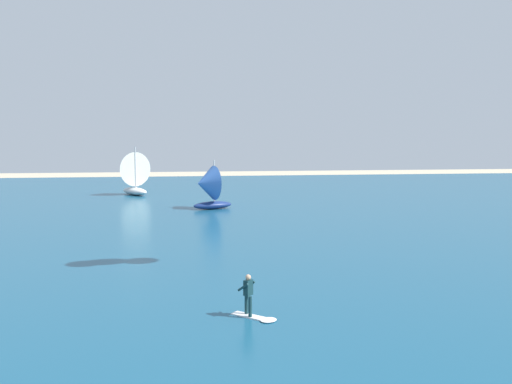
# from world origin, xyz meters

# --- Properties ---
(ocean) EXTENTS (160.00, 90.00, 0.10)m
(ocean) POSITION_xyz_m (0.00, 51.07, 0.05)
(ocean) COLOR navy
(ocean) RESTS_ON ground
(kitesurfer) EXTENTS (1.81, 1.76, 1.67)m
(kitesurfer) POSITION_xyz_m (-0.69, 17.24, 0.70)
(kitesurfer) COLOR white
(kitesurfer) RESTS_ON ocean
(sailboat_mid_left) EXTENTS (4.14, 3.69, 4.66)m
(sailboat_mid_left) POSITION_xyz_m (-0.60, 50.65, 2.23)
(sailboat_mid_left) COLOR navy
(sailboat_mid_left) RESTS_ON ocean
(sailboat_heeled_over) EXTENTS (4.68, 5.11, 5.67)m
(sailboat_heeled_over) POSITION_xyz_m (-8.69, 65.77, 2.70)
(sailboat_heeled_over) COLOR silver
(sailboat_heeled_over) RESTS_ON ocean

